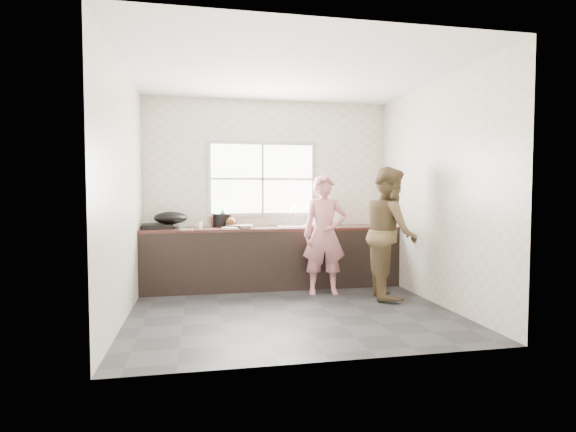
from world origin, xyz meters
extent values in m
cube|color=#2B2B2E|center=(0.00, 0.00, -0.01)|extent=(3.60, 3.20, 0.01)
cube|color=silver|center=(0.00, 0.00, 2.71)|extent=(3.60, 3.20, 0.01)
cube|color=beige|center=(0.00, 1.60, 1.35)|extent=(3.60, 0.01, 2.70)
cube|color=beige|center=(-1.80, 0.00, 1.35)|extent=(0.01, 3.20, 2.70)
cube|color=beige|center=(1.80, 0.00, 1.35)|extent=(0.01, 3.20, 2.70)
cube|color=beige|center=(0.00, -1.60, 1.35)|extent=(3.60, 0.01, 2.70)
cube|color=black|center=(0.00, 1.29, 0.41)|extent=(3.60, 0.62, 0.82)
cube|color=#351A15|center=(0.00, 1.29, 0.84)|extent=(3.60, 0.64, 0.04)
cube|color=silver|center=(0.35, 1.29, 0.86)|extent=(0.55, 0.45, 0.02)
cylinder|color=silver|center=(0.35, 1.49, 1.01)|extent=(0.02, 0.02, 0.30)
cube|color=#9EA0A5|center=(-0.10, 1.59, 1.55)|extent=(1.60, 0.05, 1.10)
cube|color=white|center=(-0.10, 1.57, 1.55)|extent=(1.50, 0.01, 1.00)
imported|color=#CC7A82|center=(0.61, 0.74, 0.74)|extent=(0.58, 0.42, 1.47)
imported|color=brown|center=(1.39, 0.38, 0.84)|extent=(0.79, 0.93, 1.68)
cylinder|color=#331C14|center=(-0.48, 1.35, 0.88)|extent=(0.41, 0.41, 0.04)
cube|color=silver|center=(-0.33, 1.32, 0.90)|extent=(0.20, 0.18, 0.01)
imported|color=white|center=(-0.40, 1.08, 0.88)|extent=(0.20, 0.20, 0.05)
imported|color=white|center=(0.81, 1.31, 0.89)|extent=(0.22, 0.22, 0.06)
imported|color=white|center=(0.50, 1.09, 0.89)|extent=(0.23, 0.23, 0.06)
cylinder|color=black|center=(-0.70, 1.52, 0.95)|extent=(0.33, 0.33, 0.19)
cylinder|color=silver|center=(-0.61, 1.13, 0.87)|extent=(0.29, 0.29, 0.02)
imported|color=green|center=(-0.69, 1.52, 1.00)|extent=(0.12, 0.12, 0.29)
imported|color=#411C10|center=(-0.81, 1.52, 0.95)|extent=(0.09, 0.10, 0.19)
imported|color=#4C2C13|center=(-0.58, 1.42, 0.95)|extent=(0.16, 0.16, 0.18)
cylinder|color=white|center=(-1.01, 1.34, 0.90)|extent=(0.07, 0.07, 0.09)
cube|color=black|center=(-1.58, 1.38, 0.89)|extent=(0.45, 0.45, 0.06)
ellipsoid|color=black|center=(-1.41, 1.34, 1.00)|extent=(0.50, 0.50, 0.17)
cube|color=silver|center=(0.81, 1.52, 1.02)|extent=(0.46, 0.35, 0.32)
cylinder|color=silver|center=(-1.20, 1.12, 0.87)|extent=(0.29, 0.29, 0.01)
cylinder|color=silver|center=(-1.29, 1.52, 0.87)|extent=(0.26, 0.26, 0.01)
camera|label=1|loc=(-1.02, -4.99, 1.36)|focal=28.00mm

